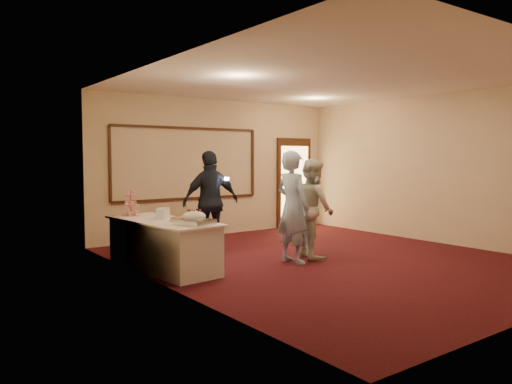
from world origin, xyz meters
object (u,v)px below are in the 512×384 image
buffet_table (163,245)px  guest (211,202)px  pavlova_tray (194,218)px  cupcake_stand (131,206)px  woman (313,208)px  man (293,207)px  plate_stack_b (164,213)px  plate_stack_a (161,214)px  tart (179,219)px

buffet_table → guest: guest is taller
pavlova_tray → cupcake_stand: (-0.30, 1.60, 0.08)m
woman → man: bearing=122.6°
plate_stack_b → man: size_ratio=0.10×
plate_stack_a → woman: size_ratio=0.11×
plate_stack_b → man: bearing=-30.6°
plate_stack_b → woman: (2.36, -0.93, 0.01)m
woman → plate_stack_a: bearing=93.3°
man → guest: 1.70m
cupcake_stand → plate_stack_a: cupcake_stand is taller
cupcake_stand → tart: cupcake_stand is taller
woman → cupcake_stand: bearing=80.1°
plate_stack_b → woman: 2.54m
cupcake_stand → woman: (2.68, -1.50, -0.08)m
pavlova_tray → tart: bearing=89.9°
plate_stack_a → plate_stack_b: 0.25m
buffet_table → tart: (0.13, -0.27, 0.41)m
buffet_table → man: man is taller
cupcake_stand → plate_stack_b: (0.32, -0.58, -0.09)m
buffet_table → plate_stack_b: plate_stack_b is taller
plate_stack_b → man: (1.79, -1.06, 0.07)m
woman → guest: bearing=58.3°
man → guest: guest is taller
cupcake_stand → woman: bearing=-29.3°
buffet_table → pavlova_tray: 0.89m
cupcake_stand → guest: bearing=-1.8°
cupcake_stand → tart: 1.16m
buffet_table → plate_stack_a: (0.01, 0.07, 0.46)m
plate_stack_a → cupcake_stand: bearing=103.0°
cupcake_stand → man: man is taller
pavlova_tray → woman: 2.38m
pavlova_tray → guest: guest is taller
tart → buffet_table: bearing=116.5°
guest → plate_stack_b: bearing=29.6°
tart → woman: bearing=-9.2°
tart → woman: (2.37, -0.39, 0.06)m
man → buffet_table: bearing=64.4°
pavlova_tray → cupcake_stand: bearing=100.8°
guest → pavlova_tray: bearing=57.8°
buffet_table → guest: 1.65m
buffet_table → man: 2.16m
pavlova_tray → plate_stack_a: 0.82m
buffet_table → man: (1.94, -0.79, 0.53)m
buffet_table → cupcake_stand: bearing=101.4°
buffet_table → guest: bearing=30.9°
pavlova_tray → woman: woman is taller
cupcake_stand → plate_stack_a: bearing=-77.0°
buffet_table → pavlova_tray: pavlova_tray is taller
buffet_table → woman: bearing=-14.6°
pavlova_tray → plate_stack_a: bearing=98.6°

